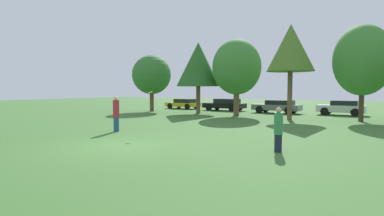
% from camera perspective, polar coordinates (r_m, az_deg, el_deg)
% --- Properties ---
extents(ground_plane, '(120.00, 120.00, 0.00)m').
position_cam_1_polar(ground_plane, '(13.23, -12.99, -6.72)').
color(ground_plane, '#3D6B2D').
extents(person_thrower, '(0.34, 0.34, 1.93)m').
position_cam_1_polar(person_thrower, '(17.60, -13.59, -1.00)').
color(person_thrower, navy).
rests_on(person_thrower, ground).
extents(person_catcher, '(0.32, 0.32, 1.65)m').
position_cam_1_polar(person_catcher, '(11.97, 15.39, -3.79)').
color(person_catcher, '#191E33').
rests_on(person_catcher, ground).
extents(frisbee, '(0.24, 0.23, 0.14)m').
position_cam_1_polar(frisbee, '(16.08, -7.59, 2.83)').
color(frisbee, yellow).
extents(tree_0, '(4.05, 4.05, 5.85)m').
position_cam_1_polar(tree_0, '(33.18, -7.34, 5.97)').
color(tree_0, brown).
rests_on(tree_0, ground).
extents(tree_1, '(4.14, 4.14, 6.74)m').
position_cam_1_polar(tree_1, '(30.00, 1.14, 7.89)').
color(tree_1, brown).
rests_on(tree_1, ground).
extents(tree_2, '(4.26, 4.26, 6.67)m').
position_cam_1_polar(tree_2, '(28.01, 8.10, 7.32)').
color(tree_2, brown).
rests_on(tree_2, ground).
extents(tree_3, '(3.53, 3.53, 7.19)m').
position_cam_1_polar(tree_3, '(25.11, 17.45, 10.30)').
color(tree_3, brown).
rests_on(tree_3, ground).
extents(tree_4, '(3.98, 3.98, 6.86)m').
position_cam_1_polar(tree_4, '(25.50, 28.54, 7.59)').
color(tree_4, '#473323').
rests_on(tree_4, ground).
extents(parked_car_yellow, '(4.08, 2.04, 1.17)m').
position_cam_1_polar(parked_car_yellow, '(37.34, -1.55, 0.83)').
color(parked_car_yellow, gold).
rests_on(parked_car_yellow, ground).
extents(parked_car_black, '(4.53, 2.09, 1.29)m').
position_cam_1_polar(parked_car_black, '(34.17, 5.99, 0.68)').
color(parked_car_black, black).
rests_on(parked_car_black, ground).
extents(parked_car_grey, '(4.55, 1.96, 1.26)m').
position_cam_1_polar(parked_car_grey, '(31.41, 15.21, 0.31)').
color(parked_car_grey, slate).
rests_on(parked_car_grey, ground).
extents(parked_car_white, '(3.94, 2.00, 1.31)m').
position_cam_1_polar(parked_car_white, '(30.90, 25.54, 0.09)').
color(parked_car_white, silver).
rests_on(parked_car_white, ground).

